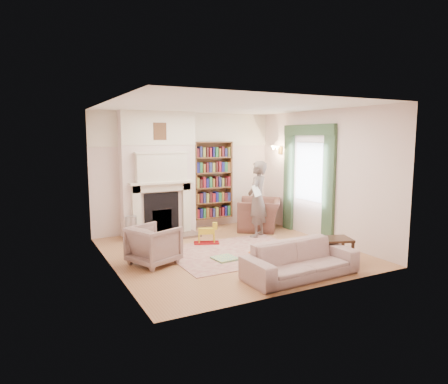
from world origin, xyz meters
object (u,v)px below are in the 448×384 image
rocking_horse (206,233)px  armchair_left (154,245)px  man_reading (257,199)px  coffee_table (331,250)px  bookcase (212,180)px  armchair_reading (260,214)px  paraffin_heater (131,229)px  sofa (301,260)px

rocking_horse → armchair_left: bearing=-129.8°
armchair_left → man_reading: man_reading is taller
armchair_left → coffee_table: bearing=-139.9°
armchair_left → man_reading: bearing=-96.4°
rocking_horse → bookcase: bearing=81.1°
armchair_reading → man_reading: size_ratio=0.66×
coffee_table → rocking_horse: (-1.44, 2.14, 0.01)m
armchair_reading → coffee_table: 2.83m
armchair_left → rocking_horse: armchair_left is taller
bookcase → armchair_left: size_ratio=2.44×
coffee_table → paraffin_heater: 4.16m
armchair_reading → armchair_left: (-3.11, -1.43, -0.02)m
bookcase → sofa: (-0.31, -3.87, -0.90)m
sofa → rocking_horse: bearing=99.7°
armchair_reading → sofa: bearing=14.7°
armchair_left → paraffin_heater: size_ratio=1.38×
coffee_table → man_reading: bearing=113.4°
man_reading → sofa: bearing=36.1°
sofa → paraffin_heater: size_ratio=3.45×
paraffin_heater → coffee_table: bearing=-48.3°
armchair_reading → sofa: 3.36m
armchair_reading → man_reading: (-0.45, -0.60, 0.49)m
bookcase → armchair_reading: bearing=-39.1°
sofa → coffee_table: 0.98m
man_reading → paraffin_heater: man_reading is taller
armchair_reading → paraffin_heater: 3.08m
armchair_reading → sofa: armchair_reading is taller
armchair_left → rocking_horse: bearing=-84.8°
armchair_left → paraffin_heater: 1.73m
armchair_reading → bookcase: bearing=-93.2°
sofa → rocking_horse: (-0.52, 2.46, -0.05)m
coffee_table → rocking_horse: 2.58m
armchair_reading → sofa: size_ratio=0.59×
bookcase → rocking_horse: bearing=-120.3°
bookcase → rocking_horse: bookcase is taller
sofa → coffee_table: sofa is taller
bookcase → paraffin_heater: bookcase is taller
man_reading → armchair_left: bearing=-19.7°
man_reading → rocking_horse: 1.43m
armchair_left → coffee_table: armchair_left is taller
sofa → man_reading: 2.71m
bookcase → paraffin_heater: size_ratio=3.36×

